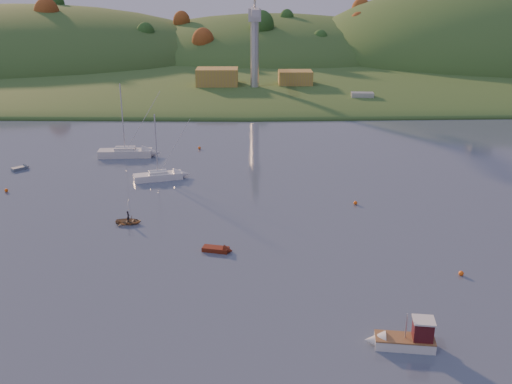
{
  "coord_description": "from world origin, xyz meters",
  "views": [
    {
      "loc": [
        0.41,
        -31.04,
        26.87
      ],
      "look_at": [
        1.23,
        32.97,
        4.14
      ],
      "focal_mm": 40.0,
      "sensor_mm": 36.0,
      "label": 1
    }
  ],
  "objects_px": {
    "sailboat_far": "(158,175)",
    "canoe": "(129,221)",
    "sailboat_near": "(125,152)",
    "fishing_boat": "(400,338)",
    "grey_dinghy": "(23,168)",
    "red_tender": "(221,250)"
  },
  "relations": [
    {
      "from": "sailboat_far",
      "to": "red_tender",
      "type": "xyz_separation_m",
      "value": [
        10.61,
        -25.11,
        -0.43
      ]
    },
    {
      "from": "fishing_boat",
      "to": "sailboat_near",
      "type": "relative_size",
      "value": 0.46
    },
    {
      "from": "red_tender",
      "to": "grey_dinghy",
      "type": "height_order",
      "value": "red_tender"
    },
    {
      "from": "fishing_boat",
      "to": "canoe",
      "type": "distance_m",
      "value": 37.08
    },
    {
      "from": "sailboat_far",
      "to": "red_tender",
      "type": "height_order",
      "value": "sailboat_far"
    },
    {
      "from": "red_tender",
      "to": "sailboat_near",
      "type": "bearing_deg",
      "value": 129.43
    },
    {
      "from": "sailboat_far",
      "to": "canoe",
      "type": "xyz_separation_m",
      "value": [
        -1.05,
        -17.05,
        -0.35
      ]
    },
    {
      "from": "fishing_boat",
      "to": "canoe",
      "type": "relative_size",
      "value": 1.83
    },
    {
      "from": "sailboat_near",
      "to": "grey_dinghy",
      "type": "bearing_deg",
      "value": -158.1
    },
    {
      "from": "sailboat_near",
      "to": "fishing_boat",
      "type": "bearing_deg",
      "value": -62.02
    },
    {
      "from": "grey_dinghy",
      "to": "sailboat_near",
      "type": "bearing_deg",
      "value": -20.38
    },
    {
      "from": "sailboat_near",
      "to": "red_tender",
      "type": "relative_size",
      "value": 3.5
    },
    {
      "from": "sailboat_near",
      "to": "sailboat_far",
      "type": "xyz_separation_m",
      "value": [
        7.47,
        -12.63,
        -0.12
      ]
    },
    {
      "from": "canoe",
      "to": "red_tender",
      "type": "height_order",
      "value": "red_tender"
    },
    {
      "from": "red_tender",
      "to": "grey_dinghy",
      "type": "distance_m",
      "value": 45.16
    },
    {
      "from": "fishing_boat",
      "to": "canoe",
      "type": "height_order",
      "value": "fishing_boat"
    },
    {
      "from": "sailboat_near",
      "to": "red_tender",
      "type": "distance_m",
      "value": 41.84
    },
    {
      "from": "red_tender",
      "to": "canoe",
      "type": "bearing_deg",
      "value": 159.19
    },
    {
      "from": "fishing_boat",
      "to": "red_tender",
      "type": "height_order",
      "value": "fishing_boat"
    },
    {
      "from": "sailboat_near",
      "to": "canoe",
      "type": "relative_size",
      "value": 4.0
    },
    {
      "from": "red_tender",
      "to": "grey_dinghy",
      "type": "xyz_separation_m",
      "value": [
        -32.96,
        30.88,
        -0.02
      ]
    },
    {
      "from": "sailboat_near",
      "to": "grey_dinghy",
      "type": "height_order",
      "value": "sailboat_near"
    }
  ]
}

